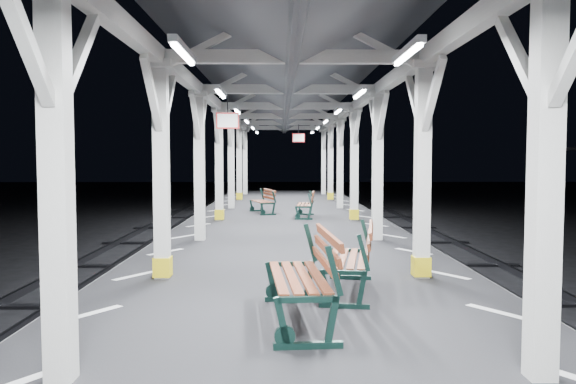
{
  "coord_description": "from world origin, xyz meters",
  "views": [
    {
      "loc": [
        -0.17,
        -6.58,
        2.85
      ],
      "look_at": [
        -0.04,
        4.17,
        2.2
      ],
      "focal_mm": 35.0,
      "sensor_mm": 36.0,
      "label": 1
    }
  ],
  "objects_px": {
    "bench_far": "(307,204)",
    "bench_extra": "(265,201)",
    "bench_near": "(308,274)",
    "bench_mid": "(355,257)"
  },
  "relations": [
    {
      "from": "bench_far",
      "to": "bench_extra",
      "type": "relative_size",
      "value": 0.97
    },
    {
      "from": "bench_far",
      "to": "bench_extra",
      "type": "distance_m",
      "value": 1.9
    },
    {
      "from": "bench_near",
      "to": "bench_mid",
      "type": "distance_m",
      "value": 1.53
    },
    {
      "from": "bench_near",
      "to": "bench_extra",
      "type": "height_order",
      "value": "bench_near"
    },
    {
      "from": "bench_near",
      "to": "bench_far",
      "type": "relative_size",
      "value": 1.27
    },
    {
      "from": "bench_near",
      "to": "bench_mid",
      "type": "relative_size",
      "value": 1.07
    },
    {
      "from": "bench_extra",
      "to": "bench_far",
      "type": "bearing_deg",
      "value": -61.38
    },
    {
      "from": "bench_extra",
      "to": "bench_near",
      "type": "bearing_deg",
      "value": -103.61
    },
    {
      "from": "bench_mid",
      "to": "bench_far",
      "type": "bearing_deg",
      "value": 100.74
    },
    {
      "from": "bench_mid",
      "to": "bench_far",
      "type": "distance_m",
      "value": 9.83
    }
  ]
}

